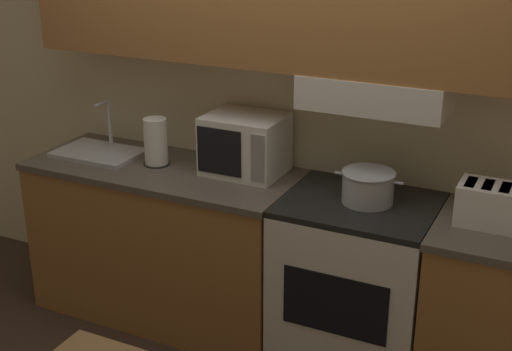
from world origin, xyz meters
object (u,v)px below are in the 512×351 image
Objects in this scene: stove_range at (355,284)px; microwave at (245,144)px; paper_towel_roll at (156,142)px; cooking_pot at (368,186)px; toaster at (495,205)px; sink_basin at (99,151)px.

stove_range is 2.23× the size of microwave.
paper_towel_roll is (-1.16, 0.02, 0.58)m from stove_range.
paper_towel_roll is (-1.19, 0.00, 0.05)m from cooking_pot.
stove_range is at bearing -178.48° from toaster.
stove_range is at bearing -9.98° from microwave.
cooking_pot is 1.02× the size of toaster.
sink_basin reaches higher than cooking_pot.
paper_towel_roll is at bearing 179.99° from toaster.
microwave reaches higher than toaster.
cooking_pot is 0.71m from microwave.
stove_range is 1.89× the size of sink_basin.
toaster is at bearing 1.52° from stove_range.
cooking_pot is 0.83× the size of microwave.
cooking_pot is at bearing -8.43° from microwave.
microwave is at bearing 7.73° from sink_basin.
microwave is (-0.70, 0.10, 0.07)m from cooking_pot.
microwave is 0.50m from paper_towel_roll.
toaster is at bearing -0.01° from paper_towel_roll.
paper_towel_roll reaches higher than toaster.
paper_towel_roll is at bearing 2.30° from sink_basin.
cooking_pot is at bearing -0.10° from paper_towel_roll.
paper_towel_roll is (0.38, 0.02, 0.11)m from sink_basin.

